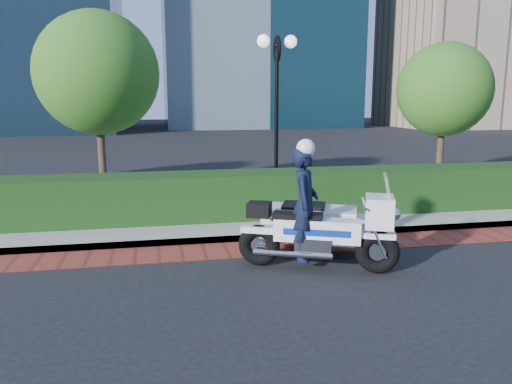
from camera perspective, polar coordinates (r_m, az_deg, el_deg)
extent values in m
plane|color=black|center=(8.16, 4.03, -9.47)|extent=(120.00, 120.00, 0.00)
cube|color=maroon|center=(9.54, 1.65, -6.40)|extent=(60.00, 1.00, 0.01)
cube|color=gray|center=(13.81, -2.53, -0.72)|extent=(60.00, 8.00, 0.15)
cube|color=black|center=(11.38, -0.70, -0.23)|extent=(18.00, 1.20, 1.00)
cylinder|color=black|center=(13.19, 2.29, -0.27)|extent=(0.30, 0.30, 0.30)
cylinder|color=black|center=(12.96, 2.36, 7.78)|extent=(0.10, 0.10, 3.70)
cylinder|color=black|center=(13.00, 2.42, 15.95)|extent=(0.04, 0.70, 0.70)
sphere|color=white|center=(12.94, 0.85, 16.87)|extent=(0.32, 0.32, 0.32)
sphere|color=white|center=(13.11, 3.98, 16.77)|extent=(0.32, 0.32, 0.32)
cylinder|color=#332319|center=(14.05, -17.18, 3.80)|extent=(0.20, 0.20, 2.17)
sphere|color=#2F5816|center=(13.97, -17.69, 12.80)|extent=(3.20, 3.20, 3.20)
cylinder|color=#332319|center=(16.39, 20.27, 4.11)|extent=(0.20, 0.20, 1.92)
sphere|color=#2F5816|center=(16.31, 20.72, 10.90)|extent=(2.80, 2.80, 2.80)
torus|color=black|center=(8.49, 0.36, -6.08)|extent=(0.74, 0.48, 0.72)
torus|color=black|center=(8.36, 13.71, -6.68)|extent=(0.74, 0.48, 0.72)
cube|color=silver|center=(8.28, 7.03, -4.34)|extent=(1.44, 0.87, 0.37)
cube|color=silver|center=(8.36, 6.61, -6.05)|extent=(0.72, 0.63, 0.30)
cube|color=silver|center=(8.18, 13.92, -2.18)|extent=(0.63, 0.72, 0.49)
cube|color=silver|center=(8.12, 14.81, 0.41)|extent=(0.33, 0.55, 0.43)
cube|color=black|center=(8.26, 4.81, -2.79)|extent=(0.88, 0.62, 0.11)
cube|color=black|center=(8.34, 0.36, -2.01)|extent=(0.48, 0.47, 0.24)
cube|color=silver|center=(9.22, 6.12, -3.59)|extent=(1.85, 1.35, 0.60)
cube|color=black|center=(9.16, 5.49, -1.59)|extent=(0.91, 0.79, 0.09)
torus|color=black|center=(9.80, 5.75, -4.36)|extent=(0.57, 0.37, 0.54)
imported|color=black|center=(8.20, 5.58, -1.40)|extent=(0.68, 0.80, 1.87)
sphere|color=white|center=(8.06, 5.70, 4.97)|extent=(0.30, 0.30, 0.30)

